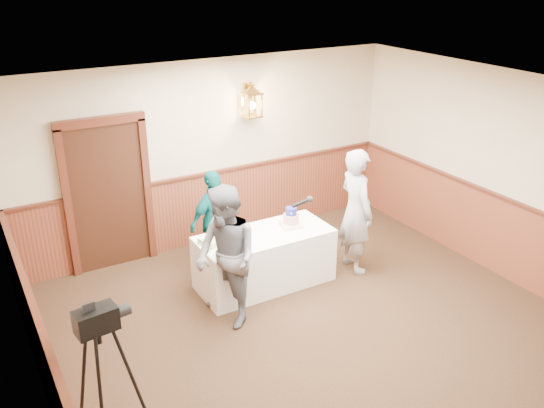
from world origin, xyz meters
The scene contains 10 objects.
ground centered at (0.00, 0.00, 0.00)m, with size 7.00×7.00×0.00m, color black.
room_shell centered at (-0.05, 0.45, 1.52)m, with size 6.02×7.02×2.81m.
display_table centered at (0.00, 1.90, 0.38)m, with size 1.80×0.80×0.75m, color white.
tiered_cake centered at (0.43, 1.92, 0.86)m, with size 0.31×0.31×0.27m.
sheet_cake_yellow centered at (-0.44, 1.87, 0.78)m, with size 0.30×0.23×0.06m, color #F0F290.
sheet_cake_green centered at (-0.67, 2.00, 0.79)m, with size 0.33×0.27×0.08m, color #C2EAA5.
interviewer centered at (-0.81, 1.36, 0.87)m, with size 1.55×0.91×1.74m.
baker centered at (1.31, 1.65, 0.89)m, with size 0.65×0.43×1.78m, color #99989D.
assistant_p centered at (-0.35, 2.67, 0.73)m, with size 0.85×0.35×1.45m, color #0B5F62.
tv_camera_rig centered at (-2.57, 0.15, 0.64)m, with size 0.56×0.52×1.43m.
Camera 1 is at (-3.31, -4.04, 4.08)m, focal length 38.00 mm.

